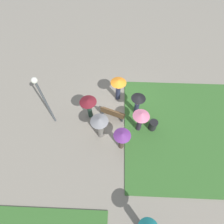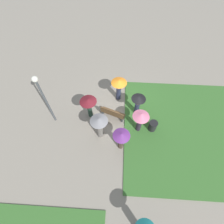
% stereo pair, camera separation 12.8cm
% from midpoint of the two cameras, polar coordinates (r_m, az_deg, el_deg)
% --- Properties ---
extents(ground_plane, '(90.00, 90.00, 0.00)m').
position_cam_midpoint_polar(ground_plane, '(12.24, 4.03, 1.42)').
color(ground_plane, gray).
extents(lawn_patch_near, '(9.99, 8.04, 0.06)m').
position_cam_midpoint_polar(lawn_patch_near, '(12.64, 27.76, -5.75)').
color(lawn_patch_near, '#386B2D').
rests_on(lawn_patch_near, ground_plane).
extents(park_bench, '(1.66, 0.95, 0.90)m').
position_cam_midpoint_polar(park_bench, '(11.39, 0.53, -0.44)').
color(park_bench, brown).
rests_on(park_bench, ground_plane).
extents(lamp_post, '(0.32, 0.32, 3.97)m').
position_cam_midpoint_polar(lamp_post, '(10.25, -21.29, 5.17)').
color(lamp_post, '#474C51').
rests_on(lamp_post, ground_plane).
extents(trash_bin, '(0.53, 0.53, 0.80)m').
position_cam_midpoint_polar(trash_bin, '(11.27, 13.42, -4.51)').
color(trash_bin, '#232326').
rests_on(trash_bin, ground_plane).
extents(crowd_person_purple, '(0.96, 0.96, 1.70)m').
position_cam_midpoint_polar(crowd_person_purple, '(9.70, 3.42, -8.37)').
color(crowd_person_purple, '#47382D').
rests_on(crowd_person_purple, ground_plane).
extents(crowd_person_orange, '(1.04, 1.04, 1.83)m').
position_cam_midpoint_polar(crowd_person_orange, '(11.73, 2.57, 8.52)').
color(crowd_person_orange, '#282D47').
rests_on(crowd_person_orange, ground_plane).
extents(crowd_person_grey, '(1.02, 1.02, 1.91)m').
position_cam_midpoint_polar(crowd_person_grey, '(10.04, -3.78, -4.14)').
color(crowd_person_grey, slate).
rests_on(crowd_person_grey, ground_plane).
extents(crowd_person_maroon, '(1.05, 1.05, 1.76)m').
position_cam_midpoint_polar(crowd_person_maroon, '(10.85, -7.32, 2.73)').
color(crowd_person_maroon, '#1E3328').
rests_on(crowd_person_maroon, ground_plane).
extents(crowd_person_pink, '(0.99, 0.99, 1.82)m').
position_cam_midpoint_polar(crowd_person_pink, '(10.29, 9.64, -2.05)').
color(crowd_person_pink, '#2D2333').
rests_on(crowd_person_pink, ground_plane).
extents(crowd_person_black, '(0.90, 0.90, 1.76)m').
position_cam_midpoint_polar(crowd_person_black, '(11.09, 8.83, 3.35)').
color(crowd_person_black, '#282D47').
rests_on(crowd_person_black, ground_plane).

